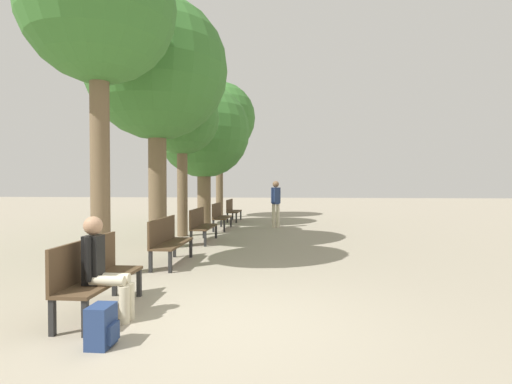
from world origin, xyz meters
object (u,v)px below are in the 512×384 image
Objects in this scene: bench_row_0 at (94,271)px; person_seated at (103,265)px; bench_row_1 at (168,238)px; tree_row_1 at (157,70)px; bench_row_2 at (201,223)px; bench_row_4 at (232,209)px; tree_row_0 at (99,9)px; backpack at (102,326)px; tree_row_2 at (182,119)px; tree_row_4 at (219,119)px; bench_row_3 at (220,214)px; tree_row_3 at (204,132)px; pedestrian_near at (276,201)px.

person_seated reaches higher than bench_row_0.
tree_row_1 reaches higher than bench_row_1.
bench_row_4 is at bearing 90.00° from bench_row_2.
bench_row_0 is at bearing -90.00° from bench_row_2.
tree_row_0 is at bearing 113.96° from bench_row_0.
tree_row_1 is at bearing 99.68° from bench_row_0.
bench_row_0 is 0.27× the size of tree_row_0.
backpack is at bearing -64.91° from person_seated.
tree_row_4 reaches higher than tree_row_2.
bench_row_3 is 3.87× the size of backpack.
bench_row_1 is 1.00× the size of bench_row_2.
backpack is (1.42, -11.41, -3.40)m from tree_row_3.
tree_row_1 reaches higher than tree_row_3.
backpack is (0.58, -4.04, -0.32)m from bench_row_1.
backpack is at bearing -80.25° from tree_row_2.
backpack is (0.58, -10.13, -0.32)m from bench_row_3.
bench_row_4 is (0.00, 12.18, 0.00)m from bench_row_0.
tree_row_4 reaches higher than bench_row_0.
bench_row_1 is at bearing -78.72° from tree_row_2.
tree_row_2 is (-0.84, 1.18, 3.09)m from bench_row_2.
bench_row_1 is 1.30× the size of person_seated.
bench_row_3 is at bearing 83.36° from tree_row_0.
tree_row_4 is at bearing 100.13° from bench_row_3.
tree_row_2 is at bearing -114.26° from bench_row_3.
tree_row_4 is at bearing 94.46° from bench_row_1.
person_seated reaches higher than bench_row_2.
bench_row_2 is (0.00, 3.05, 0.00)m from bench_row_1.
bench_row_2 is 6.36m from person_seated.
bench_row_3 is at bearing 65.74° from tree_row_2.
bench_row_3 is at bearing 90.00° from bench_row_1.
bench_row_3 is 0.25× the size of tree_row_4.
tree_row_2 reaches higher than bench_row_4.
pedestrian_near is (1.96, 6.80, 0.46)m from bench_row_1.
bench_row_2 is 4.26m from pedestrian_near.
tree_row_2 is at bearing 90.00° from tree_row_0.
tree_row_3 reaches higher than bench_row_0.
bench_row_3 and bench_row_4 have the same top height.
tree_row_0 is at bearing -90.00° from tree_row_2.
bench_row_3 is at bearing 93.27° from backpack.
tree_row_0 is at bearing -94.68° from bench_row_4.
tree_row_4 reaches higher than bench_row_4.
tree_row_4 is 6.13m from pedestrian_near.
person_seated is at bearing -84.24° from tree_row_3.
backpack is (1.42, -8.26, -3.41)m from tree_row_2.
person_seated is (1.08, -7.53, -2.95)m from tree_row_2.
bench_row_2 and bench_row_4 have the same top height.
tree_row_4 is 14.71m from person_seated.
tree_row_1 reaches higher than bench_row_0.
bench_row_2 is at bearing -90.00° from bench_row_4.
tree_row_3 is 11.99m from backpack.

